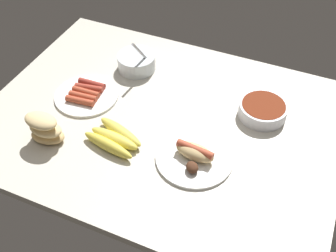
{
  "coord_description": "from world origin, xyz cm",
  "views": [
    {
      "loc": [
        42.13,
        -91.59,
        99.23
      ],
      "look_at": [
        4.62,
        -4.84,
        3.0
      ],
      "focal_mm": 44.39,
      "sensor_mm": 36.0,
      "label": 1
    }
  ],
  "objects_px": {
    "bowl_coleslaw": "(137,61)",
    "bread_stack": "(45,128)",
    "plate_hotdog_assembled": "(195,156)",
    "bowl_chili": "(263,110)",
    "plate_sausages": "(86,94)",
    "banana_bunch": "(114,138)"
  },
  "relations": [
    {
      "from": "plate_hotdog_assembled",
      "to": "banana_bunch",
      "type": "bearing_deg",
      "value": -172.17
    },
    {
      "from": "plate_hotdog_assembled",
      "to": "bread_stack",
      "type": "relative_size",
      "value": 1.98
    },
    {
      "from": "bowl_chili",
      "to": "banana_bunch",
      "type": "height_order",
      "value": "bowl_chili"
    },
    {
      "from": "plate_hotdog_assembled",
      "to": "bowl_coleslaw",
      "type": "height_order",
      "value": "bowl_coleslaw"
    },
    {
      "from": "plate_hotdog_assembled",
      "to": "bowl_coleslaw",
      "type": "distance_m",
      "value": 0.5
    },
    {
      "from": "plate_sausages",
      "to": "bowl_chili",
      "type": "distance_m",
      "value": 0.62
    },
    {
      "from": "plate_hotdog_assembled",
      "to": "bowl_chili",
      "type": "relative_size",
      "value": 1.49
    },
    {
      "from": "bowl_chili",
      "to": "banana_bunch",
      "type": "bearing_deg",
      "value": -142.27
    },
    {
      "from": "plate_sausages",
      "to": "plate_hotdog_assembled",
      "type": "bearing_deg",
      "value": -14.76
    },
    {
      "from": "bread_stack",
      "to": "bowl_chili",
      "type": "relative_size",
      "value": 0.75
    },
    {
      "from": "bowl_chili",
      "to": "plate_hotdog_assembled",
      "type": "bearing_deg",
      "value": -117.32
    },
    {
      "from": "plate_sausages",
      "to": "bread_stack",
      "type": "bearing_deg",
      "value": -90.89
    },
    {
      "from": "bread_stack",
      "to": "banana_bunch",
      "type": "relative_size",
      "value": 0.62
    },
    {
      "from": "bread_stack",
      "to": "banana_bunch",
      "type": "bearing_deg",
      "value": 20.59
    },
    {
      "from": "bowl_coleslaw",
      "to": "bread_stack",
      "type": "relative_size",
      "value": 1.29
    },
    {
      "from": "bowl_coleslaw",
      "to": "bowl_chili",
      "type": "distance_m",
      "value": 0.51
    },
    {
      "from": "bowl_coleslaw",
      "to": "banana_bunch",
      "type": "relative_size",
      "value": 0.8
    },
    {
      "from": "bowl_coleslaw",
      "to": "bread_stack",
      "type": "bearing_deg",
      "value": -102.06
    },
    {
      "from": "plate_hotdog_assembled",
      "to": "bowl_chili",
      "type": "xyz_separation_m",
      "value": [
        0.14,
        0.28,
        0.01
      ]
    },
    {
      "from": "plate_hotdog_assembled",
      "to": "bowl_chili",
      "type": "bearing_deg",
      "value": 62.68
    },
    {
      "from": "bowl_coleslaw",
      "to": "bread_stack",
      "type": "height_order",
      "value": "bowl_coleslaw"
    },
    {
      "from": "plate_hotdog_assembled",
      "to": "banana_bunch",
      "type": "height_order",
      "value": "plate_hotdog_assembled"
    }
  ]
}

